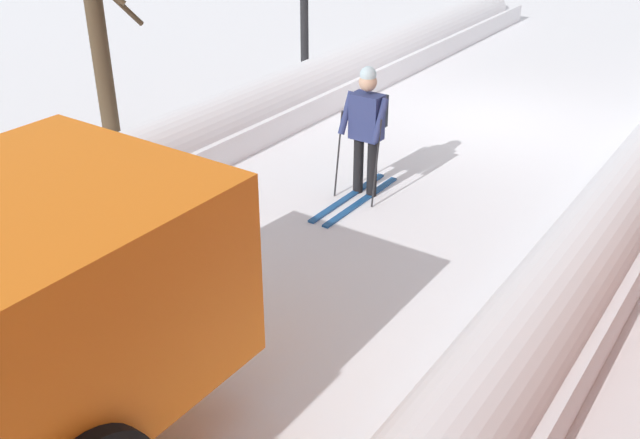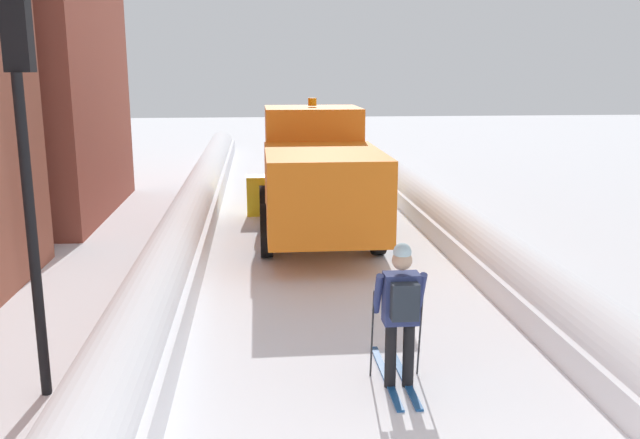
% 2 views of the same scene
% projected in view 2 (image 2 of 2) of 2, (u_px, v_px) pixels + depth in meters
% --- Properties ---
extents(ground_plane, '(80.00, 80.00, 0.00)m').
position_uv_depth(ground_plane, '(326.00, 251.00, 14.40)').
color(ground_plane, white).
extents(snowbank_left, '(1.10, 36.00, 1.01)m').
position_uv_depth(snowbank_left, '(182.00, 234.00, 14.04)').
color(snowbank_left, white).
rests_on(snowbank_left, ground).
extents(snowbank_right, '(1.10, 36.00, 0.90)m').
position_uv_depth(snowbank_right, '(464.00, 232.00, 14.60)').
color(snowbank_right, white).
rests_on(snowbank_right, ground).
extents(plow_truck, '(3.20, 5.98, 3.12)m').
position_uv_depth(plow_truck, '(318.00, 176.00, 14.86)').
color(plow_truck, orange).
rests_on(plow_truck, ground).
extents(skier, '(0.62, 1.80, 1.81)m').
position_uv_depth(skier, '(401.00, 309.00, 8.07)').
color(skier, black).
rests_on(skier, ground).
extents(traffic_light_pole, '(0.28, 0.42, 4.65)m').
position_uv_depth(traffic_light_pole, '(24.00, 119.00, 7.49)').
color(traffic_light_pole, black).
rests_on(traffic_light_pole, ground).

